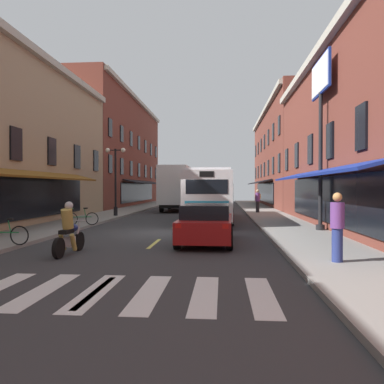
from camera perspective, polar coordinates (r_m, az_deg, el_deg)
ground_plane at (r=17.66m, az=-3.69°, el=-6.31°), size 34.80×80.00×0.10m
lane_centre_dashes at (r=17.41m, az=-3.81°, el=-6.23°), size 0.14×73.90×0.01m
crosswalk_near at (r=8.05m, az=-14.40°, el=-14.40°), size 7.10×2.80×0.01m
sidewalk_left at (r=19.39m, az=-21.29°, el=-5.37°), size 3.00×80.00×0.14m
sidewalk_right at (r=17.78m, az=15.58°, el=-5.89°), size 3.00×80.00×0.14m
billboard_sign at (r=18.79m, az=18.93°, el=13.33°), size 0.40×2.98×7.91m
transit_bus at (r=24.16m, az=3.16°, el=-0.42°), size 2.85×11.89×3.11m
box_truck at (r=33.64m, az=-2.29°, el=0.57°), size 2.55×7.57×3.94m
sedan_near at (r=14.26m, az=2.19°, el=-4.77°), size 2.08×4.68×1.47m
sedan_mid at (r=41.88m, az=-0.80°, el=-1.30°), size 2.10×4.69×1.28m
motorcycle_rider at (r=12.41m, az=-18.14°, el=-5.77°), size 0.62×2.07×1.66m
bicycle_near at (r=20.42m, az=-16.37°, el=-3.83°), size 1.68×0.56×0.91m
bicycle_mid at (r=14.36m, az=-26.51°, el=-5.77°), size 1.71×0.48×0.91m
pedestrian_near at (r=30.16m, az=9.93°, el=-1.23°), size 0.45×0.52×1.81m
pedestrian_mid at (r=10.63m, az=21.16°, el=-4.81°), size 0.36×0.36×1.82m
street_lamp_twin at (r=26.84m, az=-11.52°, el=2.11°), size 1.42×0.32×4.74m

